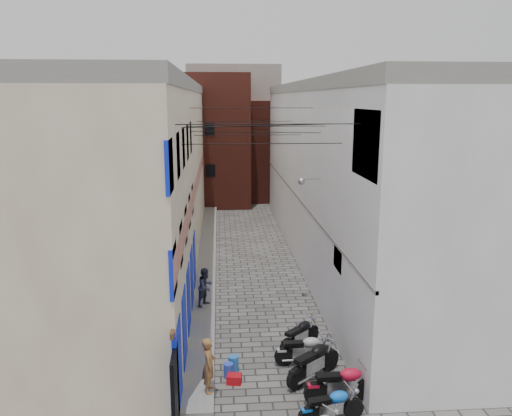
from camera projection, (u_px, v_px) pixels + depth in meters
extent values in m
cube|color=gray|center=(207.00, 259.00, 25.51)|extent=(0.90, 26.00, 0.25)
cube|color=#BFB190|center=(145.00, 180.00, 24.41)|extent=(5.00, 26.00, 8.50)
cube|color=tan|center=(195.00, 185.00, 24.64)|extent=(0.10, 26.00, 0.80)
cube|color=#0E23D5|center=(188.00, 301.00, 17.34)|extent=(0.12, 10.20, 2.40)
cube|color=#0E23D5|center=(183.00, 187.00, 16.48)|extent=(0.10, 10.20, 4.00)
cube|color=gray|center=(140.00, 86.00, 23.44)|extent=(5.10, 26.00, 0.50)
cube|color=black|center=(175.00, 394.00, 12.22)|extent=(0.10, 1.20, 2.20)
cube|color=silver|center=(346.00, 178.00, 25.14)|extent=(5.00, 26.00, 8.50)
cube|color=#0E23D5|center=(367.00, 144.00, 13.17)|extent=(0.10, 2.40, 1.80)
cube|color=white|center=(339.00, 259.00, 16.46)|extent=(0.08, 1.00, 0.70)
cylinder|color=#B2B2B7|center=(312.00, 179.00, 18.88)|extent=(0.80, 0.06, 0.06)
sphere|color=#B2B2B7|center=(302.00, 181.00, 18.88)|extent=(0.28, 0.28, 0.28)
cube|color=gray|center=(349.00, 86.00, 24.17)|extent=(5.10, 26.00, 0.50)
cube|color=gray|center=(297.00, 195.00, 25.14)|extent=(0.10, 26.00, 0.12)
cube|color=maroon|center=(210.00, 140.00, 39.08)|extent=(6.00, 6.00, 10.00)
cube|color=maroon|center=(271.00, 150.00, 41.60)|extent=(5.00, 6.00, 8.00)
cube|color=gray|center=(234.00, 129.00, 44.96)|extent=(8.00, 5.00, 11.00)
cube|color=black|center=(238.00, 194.00, 37.31)|extent=(2.00, 0.30, 2.40)
cylinder|color=black|center=(269.00, 124.00, 13.36)|extent=(5.20, 0.02, 0.02)
cylinder|color=black|center=(263.00, 144.00, 15.46)|extent=(5.20, 0.02, 0.02)
cylinder|color=black|center=(257.00, 126.00, 17.81)|extent=(5.20, 0.02, 0.02)
cylinder|color=black|center=(252.00, 108.00, 20.12)|extent=(5.20, 0.02, 0.02)
cylinder|color=black|center=(248.00, 135.00, 23.32)|extent=(5.20, 0.02, 0.02)
cylinder|color=black|center=(244.00, 121.00, 26.13)|extent=(5.20, 0.02, 0.02)
cylinder|color=black|center=(260.00, 126.00, 16.33)|extent=(5.65, 2.07, 0.02)
cylinder|color=black|center=(254.00, 132.00, 19.34)|extent=(5.80, 1.58, 0.02)
imported|color=#966236|center=(209.00, 365.00, 13.65)|extent=(0.40, 0.59, 1.58)
imported|color=#33364D|center=(206.00, 287.00, 19.41)|extent=(0.90, 0.93, 1.51)
cylinder|color=blue|center=(228.00, 370.00, 14.90)|extent=(0.32, 0.32, 0.45)
cylinder|color=blue|center=(233.00, 364.00, 15.23)|extent=(0.34, 0.34, 0.50)
cube|color=#B80D16|center=(234.00, 379.00, 14.62)|extent=(0.47, 0.38, 0.26)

